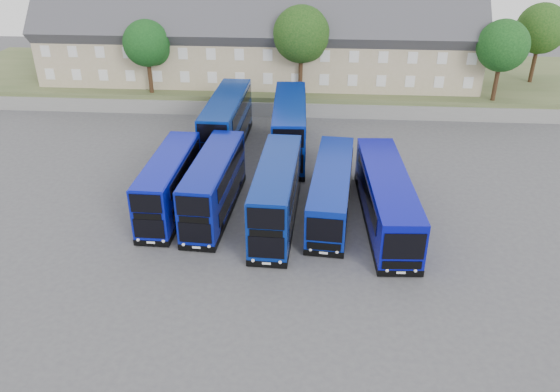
{
  "coord_description": "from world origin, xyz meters",
  "views": [
    {
      "loc": [
        3.94,
        -30.95,
        20.1
      ],
      "look_at": [
        1.54,
        2.11,
        2.2
      ],
      "focal_mm": 35.0,
      "sensor_mm": 36.0,
      "label": 1
    }
  ],
  "objects_px": {
    "dd_front_mid": "(214,187)",
    "tree_west": "(148,45)",
    "tree_mid": "(303,36)",
    "tree_far": "(542,30)",
    "tree_east": "(504,48)",
    "coach_east_a": "(331,191)",
    "dd_front_left": "(170,185)"
  },
  "relations": [
    {
      "from": "coach_east_a",
      "to": "tree_west",
      "type": "relative_size",
      "value": 1.64
    },
    {
      "from": "coach_east_a",
      "to": "tree_east",
      "type": "distance_m",
      "value": 27.59
    },
    {
      "from": "tree_west",
      "to": "coach_east_a",
      "type": "bearing_deg",
      "value": -47.81
    },
    {
      "from": "dd_front_mid",
      "to": "coach_east_a",
      "type": "bearing_deg",
      "value": 8.55
    },
    {
      "from": "tree_mid",
      "to": "tree_far",
      "type": "xyz_separation_m",
      "value": [
        26.0,
        6.5,
        -0.34
      ]
    },
    {
      "from": "tree_west",
      "to": "tree_mid",
      "type": "xyz_separation_m",
      "value": [
        16.0,
        0.5,
        1.02
      ]
    },
    {
      "from": "dd_front_left",
      "to": "dd_front_mid",
      "type": "bearing_deg",
      "value": -1.62
    },
    {
      "from": "tree_mid",
      "to": "dd_front_mid",
      "type": "bearing_deg",
      "value": -103.78
    },
    {
      "from": "tree_far",
      "to": "tree_east",
      "type": "bearing_deg",
      "value": -130.6
    },
    {
      "from": "coach_east_a",
      "to": "tree_east",
      "type": "height_order",
      "value": "tree_east"
    },
    {
      "from": "dd_front_mid",
      "to": "tree_far",
      "type": "distance_m",
      "value": 42.95
    },
    {
      "from": "dd_front_left",
      "to": "tree_east",
      "type": "distance_m",
      "value": 36.33
    },
    {
      "from": "tree_west",
      "to": "tree_east",
      "type": "relative_size",
      "value": 0.94
    },
    {
      "from": "tree_east",
      "to": "tree_far",
      "type": "xyz_separation_m",
      "value": [
        6.0,
        7.0,
        0.34
      ]
    },
    {
      "from": "tree_west",
      "to": "tree_far",
      "type": "bearing_deg",
      "value": 9.46
    },
    {
      "from": "coach_east_a",
      "to": "tree_mid",
      "type": "relative_size",
      "value": 1.37
    },
    {
      "from": "coach_east_a",
      "to": "tree_west",
      "type": "distance_m",
      "value": 28.76
    },
    {
      "from": "coach_east_a",
      "to": "tree_west",
      "type": "height_order",
      "value": "tree_west"
    },
    {
      "from": "dd_front_left",
      "to": "dd_front_mid",
      "type": "xyz_separation_m",
      "value": [
        3.3,
        -0.16,
        0.08
      ]
    },
    {
      "from": "tree_mid",
      "to": "tree_east",
      "type": "xyz_separation_m",
      "value": [
        20.0,
        -0.5,
        -0.68
      ]
    },
    {
      "from": "coach_east_a",
      "to": "tree_east",
      "type": "bearing_deg",
      "value": 55.55
    },
    {
      "from": "tree_mid",
      "to": "tree_east",
      "type": "bearing_deg",
      "value": -1.43
    },
    {
      "from": "dd_front_mid",
      "to": "tree_west",
      "type": "distance_m",
      "value": 24.64
    },
    {
      "from": "dd_front_mid",
      "to": "tree_east",
      "type": "distance_m",
      "value": 33.87
    },
    {
      "from": "coach_east_a",
      "to": "tree_far",
      "type": "relative_size",
      "value": 1.45
    },
    {
      "from": "tree_east",
      "to": "coach_east_a",
      "type": "bearing_deg",
      "value": -129.13
    },
    {
      "from": "tree_east",
      "to": "tree_far",
      "type": "relative_size",
      "value": 0.94
    },
    {
      "from": "tree_mid",
      "to": "dd_front_left",
      "type": "bearing_deg",
      "value": -111.64
    },
    {
      "from": "dd_front_mid",
      "to": "tree_mid",
      "type": "height_order",
      "value": "tree_mid"
    },
    {
      "from": "dd_front_left",
      "to": "tree_west",
      "type": "relative_size",
      "value": 1.36
    },
    {
      "from": "dd_front_mid",
      "to": "tree_far",
      "type": "xyz_separation_m",
      "value": [
        31.45,
        28.71,
        5.63
      ]
    },
    {
      "from": "dd_front_left",
      "to": "coach_east_a",
      "type": "bearing_deg",
      "value": 4.2
    }
  ]
}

